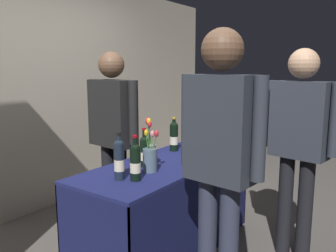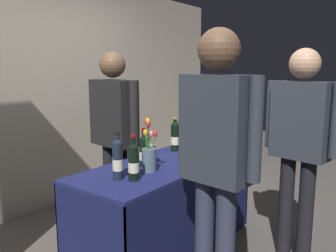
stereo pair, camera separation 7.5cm
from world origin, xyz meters
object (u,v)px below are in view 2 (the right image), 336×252
flower_vase (149,155)px  vendor_presenter (114,125)px  wine_glass_near_vendor (152,150)px  taster_foreground_right (217,150)px  featured_wine_bottle (198,131)px  tasting_table (168,190)px  display_bottle_0 (118,159)px

flower_vase → vendor_presenter: (0.29, 0.66, 0.12)m
wine_glass_near_vendor → taster_foreground_right: size_ratio=0.09×
featured_wine_bottle → flower_vase: bearing=-170.3°
tasting_table → display_bottle_0: size_ratio=5.20×
tasting_table → flower_vase: 0.49m
display_bottle_0 → wine_glass_near_vendor: (0.45, 0.06, -0.03)m
flower_vase → vendor_presenter: size_ratio=0.24×
featured_wine_bottle → taster_foreground_right: taster_foreground_right is taller
flower_vase → wine_glass_near_vendor: bearing=33.9°
wine_glass_near_vendor → vendor_presenter: (0.12, 0.55, 0.13)m
flower_vase → vendor_presenter: bearing=66.2°
featured_wine_bottle → taster_foreground_right: bearing=-143.4°
vendor_presenter → taster_foreground_right: taster_foreground_right is taller
featured_wine_bottle → vendor_presenter: size_ratio=0.21×
taster_foreground_right → flower_vase: bearing=-7.6°
display_bottle_0 → vendor_presenter: 0.84m
wine_glass_near_vendor → flower_vase: (-0.17, -0.12, 0.01)m
tasting_table → taster_foreground_right: taster_foreground_right is taller
tasting_table → flower_vase: flower_vase is taller
wine_glass_near_vendor → tasting_table: bearing=-24.2°
featured_wine_bottle → taster_foreground_right: size_ratio=0.20×
wine_glass_near_vendor → vendor_presenter: vendor_presenter is taller
tasting_table → featured_wine_bottle: 0.76m
vendor_presenter → taster_foreground_right: (-0.45, -1.32, 0.05)m
wine_glass_near_vendor → vendor_presenter: 0.58m
featured_wine_bottle → vendor_presenter: bearing=142.2°
taster_foreground_right → vendor_presenter: bearing=-12.8°
flower_vase → vendor_presenter: vendor_presenter is taller
tasting_table → vendor_presenter: vendor_presenter is taller
tasting_table → taster_foreground_right: bearing=-123.4°
featured_wine_bottle → taster_foreground_right: (-1.10, -0.82, 0.14)m
featured_wine_bottle → display_bottle_0: 1.22m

